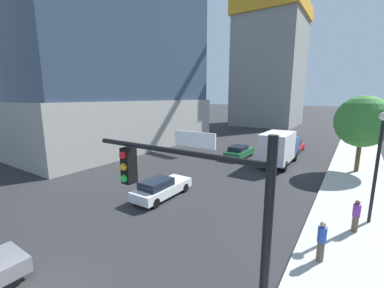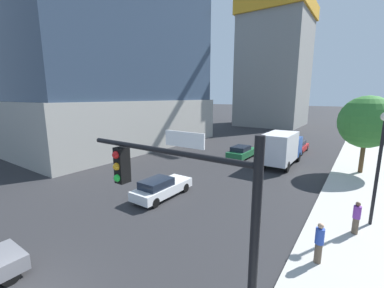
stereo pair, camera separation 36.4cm
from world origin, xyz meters
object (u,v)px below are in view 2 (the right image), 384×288
Objects in this scene: construction_building at (275,61)px; pedestrian_blue_shirt at (319,243)px; car_red at (298,146)px; box_truck at (282,147)px; street_tree at (367,122)px; street_lamp at (380,153)px; car_white at (161,188)px; traffic_light_pole at (185,206)px; pedestrian_purple_shirt at (356,218)px; car_green at (242,152)px.

pedestrian_blue_shirt is (17.62, -49.99, -13.99)m from construction_building.
car_red is 0.70× the size of box_truck.
street_lamp is at bearing -86.54° from street_tree.
traffic_light_pole is at bearing -44.49° from car_white.
car_red is 2.70× the size of pedestrian_blue_shirt.
box_truck is 12.80m from pedestrian_purple_shirt.
pedestrian_purple_shirt is (1.16, 3.45, -0.04)m from pedestrian_blue_shirt.
car_red is (-6.61, 6.08, -3.93)m from street_tree.
pedestrian_purple_shirt is (11.07, 1.88, 0.30)m from car_white.
traffic_light_pole is 0.89× the size of box_truck.
car_white is at bearing -102.47° from car_red.
box_truck is at bearing 127.78° from street_lamp.
box_truck is at bearing -7.58° from car_green.
traffic_light_pole is at bearing -112.44° from pedestrian_blue_shirt.
street_tree is (3.56, 21.49, 0.46)m from traffic_light_pole.
box_truck is (12.17, -35.61, -13.16)m from construction_building.
car_green is at bearing -176.36° from street_tree.
pedestrian_blue_shirt is 1.04× the size of pedestrian_purple_shirt.
car_white is 13.41m from car_green.
car_white is at bearing 171.02° from pedestrian_blue_shirt.
street_lamp is (19.42, -44.96, -11.01)m from construction_building.
car_red is at bearing 56.64° from car_green.
street_lamp is at bearing 67.83° from pedestrian_purple_shirt.
traffic_light_pole is 21.79m from street_tree.
car_green is 8.12m from car_red.
traffic_light_pole reaches higher than street_lamp.
street_lamp reaches higher than box_truck.
traffic_light_pole reaches higher than car_white.
pedestrian_purple_shirt is at bearing 9.64° from car_white.
pedestrian_purple_shirt reaches higher than car_white.
street_lamp is 6.12m from pedestrian_blue_shirt.
street_tree is 1.01× the size of box_truck.
construction_building is 33.91m from car_red.
street_lamp reaches higher than pedestrian_blue_shirt.
construction_building is 39.87m from box_truck.
traffic_light_pole is at bearing -81.42° from box_truck.
construction_building is at bearing 102.41° from car_green.
box_truck reaches higher than car_red.
car_red is at bearing 90.00° from box_truck.
car_green is 2.68× the size of pedestrian_purple_shirt.
street_lamp is 10.69m from street_tree.
car_red is at bearing 113.43° from street_lamp.
car_white is at bearing -80.96° from construction_building.
traffic_light_pole reaches higher than pedestrian_blue_shirt.
car_green reaches higher than car_white.
pedestrian_purple_shirt is at bearing -70.16° from car_red.
box_truck is (-7.25, 9.35, -2.15)m from street_lamp.
construction_building is 7.70× the size of car_red.
pedestrian_blue_shirt is (9.91, -1.57, 0.34)m from car_white.
construction_building reaches higher than traffic_light_pole.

